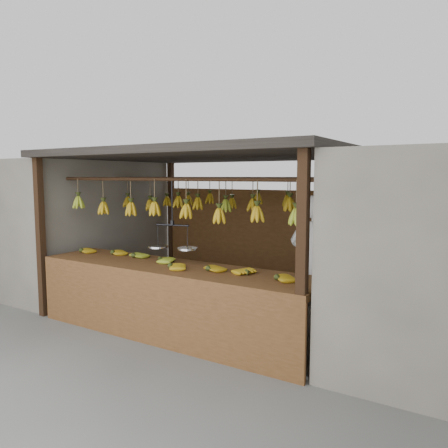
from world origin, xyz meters
The scene contains 8 objects.
ground centered at (0.00, 0.00, 0.00)m, with size 80.00×80.00×0.00m, color #5B5B57.
stall centered at (0.00, 0.33, 1.97)m, with size 4.30×3.30×2.40m.
neighbor_left centered at (-3.60, 0.00, 1.15)m, with size 3.00×3.00×2.30m, color slate.
counter centered at (0.11, -1.24, 0.72)m, with size 3.91×0.89×0.96m.
hanging_bananas centered at (0.00, -0.01, 1.61)m, with size 3.64×2.26×0.39m.
balance_scale centered at (0.02, -1.00, 1.17)m, with size 0.68×0.33×0.90m.
vendor centered at (1.60, -0.03, 0.91)m, with size 0.66×0.44×1.82m, color white.
bag_bundles centered at (1.94, 1.35, 1.01)m, with size 0.08×0.26×1.27m.
Camera 1 is at (3.53, -5.41, 2.04)m, focal length 35.00 mm.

